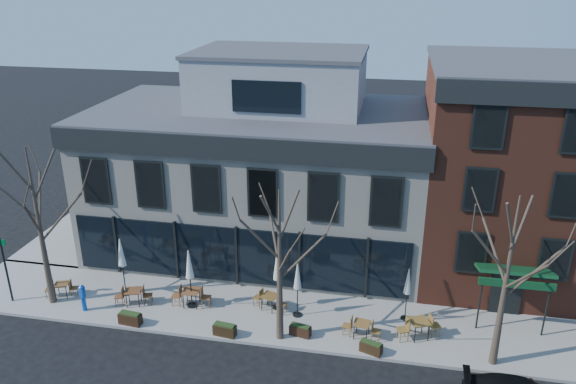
# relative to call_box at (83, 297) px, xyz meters

# --- Properties ---
(ground) EXTENTS (120.00, 120.00, 0.00)m
(ground) POSITION_rel_call_box_xyz_m (6.58, 3.59, -0.90)
(ground) COLOR black
(ground) RESTS_ON ground
(sidewalk_front) EXTENTS (33.50, 4.70, 0.15)m
(sidewalk_front) POSITION_rel_call_box_xyz_m (9.83, 1.44, -0.82)
(sidewalk_front) COLOR gray
(sidewalk_front) RESTS_ON ground
(sidewalk_side) EXTENTS (4.50, 12.00, 0.15)m
(sidewalk_side) POSITION_rel_call_box_xyz_m (-4.67, 9.59, -0.82)
(sidewalk_side) COLOR gray
(sidewalk_side) RESTS_ON ground
(corner_building) EXTENTS (18.39, 10.39, 11.10)m
(corner_building) POSITION_rel_call_box_xyz_m (6.66, 8.66, 3.83)
(corner_building) COLOR beige
(corner_building) RESTS_ON ground
(red_brick_building) EXTENTS (8.20, 11.78, 11.18)m
(red_brick_building) POSITION_rel_call_box_xyz_m (19.58, 8.57, 4.74)
(red_brick_building) COLOR brown
(red_brick_building) RESTS_ON ground
(tree_corner) EXTENTS (3.93, 3.98, 7.92)m
(tree_corner) POSITION_rel_call_box_xyz_m (-1.90, 0.38, 3.35)
(tree_corner) COLOR #382B21
(tree_corner) RESTS_ON sidewalk_front
(tree_mid) EXTENTS (3.50, 3.55, 7.04)m
(tree_mid) POSITION_rel_call_box_xyz_m (9.59, -0.32, 2.90)
(tree_mid) COLOR #382B21
(tree_mid) RESTS_ON sidewalk_front
(tree_right) EXTENTS (3.72, 3.77, 7.48)m
(tree_right) POSITION_rel_call_box_xyz_m (18.60, -0.32, 3.12)
(tree_right) COLOR #382B21
(tree_right) RESTS_ON sidewalk_front
(sign_pole) EXTENTS (0.50, 0.10, 3.40)m
(sign_pole) POSITION_rel_call_box_xyz_m (-3.92, 0.09, 1.18)
(sign_pole) COLOR black
(sign_pole) RESTS_ON sidewalk_front
(call_box) EXTENTS (0.29, 0.28, 1.41)m
(call_box) POSITION_rel_call_box_xyz_m (0.00, 0.00, 0.00)
(call_box) COLOR #0D43B0
(call_box) RESTS_ON sidewalk_front
(cafe_set_0) EXTENTS (1.66, 0.86, 0.85)m
(cafe_set_0) POSITION_rel_call_box_xyz_m (-1.71, 0.94, -0.31)
(cafe_set_0) COLOR brown
(cafe_set_0) RESTS_ON sidewalk_front
(cafe_set_1) EXTENTS (1.87, 0.91, 0.96)m
(cafe_set_1) POSITION_rel_call_box_xyz_m (2.10, 0.92, -0.25)
(cafe_set_1) COLOR brown
(cafe_set_1) RESTS_ON sidewalk_front
(cafe_set_2) EXTENTS (1.97, 0.84, 1.03)m
(cafe_set_2) POSITION_rel_call_box_xyz_m (4.89, 1.35, -0.22)
(cafe_set_2) COLOR brown
(cafe_set_2) RESTS_ON sidewalk_front
(cafe_set_3) EXTENTS (1.81, 0.96, 0.93)m
(cafe_set_3) POSITION_rel_call_box_xyz_m (8.66, 1.76, -0.27)
(cafe_set_3) COLOR brown
(cafe_set_3) RESTS_ON sidewalk_front
(cafe_set_4) EXTENTS (1.77, 0.79, 0.91)m
(cafe_set_4) POSITION_rel_call_box_xyz_m (13.11, 0.39, -0.28)
(cafe_set_4) COLOR brown
(cafe_set_4) RESTS_ON sidewalk_front
(cafe_set_5) EXTENTS (2.04, 1.26, 1.06)m
(cafe_set_5) POSITION_rel_call_box_xyz_m (15.58, 0.83, -0.20)
(cafe_set_5) COLOR brown
(cafe_set_5) RESTS_ON sidewalk_front
(umbrella_0) EXTENTS (0.49, 0.49, 3.06)m
(umbrella_0) POSITION_rel_call_box_xyz_m (1.27, 1.72, 1.42)
(umbrella_0) COLOR black
(umbrella_0) RESTS_ON sidewalk_front
(umbrella_1) EXTENTS (0.48, 0.48, 3.02)m
(umbrella_1) POSITION_rel_call_box_xyz_m (4.91, 1.31, 1.38)
(umbrella_1) COLOR black
(umbrella_1) RESTS_ON sidewalk_front
(umbrella_2) EXTENTS (0.48, 0.48, 3.03)m
(umbrella_2) POSITION_rel_call_box_xyz_m (9.00, 1.93, 1.39)
(umbrella_2) COLOR black
(umbrella_2) RESTS_ON sidewalk_front
(umbrella_3) EXTENTS (0.45, 0.45, 2.81)m
(umbrella_3) POSITION_rel_call_box_xyz_m (10.04, 1.50, 1.24)
(umbrella_3) COLOR black
(umbrella_3) RESTS_ON sidewalk_front
(umbrella_4) EXTENTS (0.42, 0.42, 2.62)m
(umbrella_4) POSITION_rel_call_box_xyz_m (15.01, 2.18, 1.11)
(umbrella_4) COLOR black
(umbrella_4) RESTS_ON sidewalk_front
(planter_0) EXTENTS (1.09, 0.53, 0.59)m
(planter_0) POSITION_rel_call_box_xyz_m (2.64, -0.61, -0.45)
(planter_0) COLOR black
(planter_0) RESTS_ON sidewalk_front
(planter_1) EXTENTS (1.06, 0.54, 0.57)m
(planter_1) POSITION_rel_call_box_xyz_m (7.14, -0.61, -0.46)
(planter_1) COLOR black
(planter_1) RESTS_ON sidewalk_front
(planter_2) EXTENTS (1.00, 0.57, 0.53)m
(planter_2) POSITION_rel_call_box_xyz_m (10.44, 0.01, -0.48)
(planter_2) COLOR black
(planter_2) RESTS_ON sidewalk_front
(planter_3) EXTENTS (1.02, 0.68, 0.53)m
(planter_3) POSITION_rel_call_box_xyz_m (13.59, -0.61, -0.48)
(planter_3) COLOR black
(planter_3) RESTS_ON sidewalk_front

